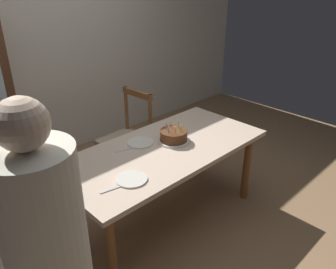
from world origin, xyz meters
The scene contains 11 objects.
ground centered at (0.00, 0.00, 0.00)m, with size 6.40×6.40×0.00m, color #93704C.
back_wall centered at (0.00, 1.85, 1.30)m, with size 6.40×0.10×2.60m, color silver.
dining_table centered at (0.00, 0.00, 0.64)m, with size 1.77×0.84×0.73m.
birthday_cake centered at (0.14, 0.02, 0.77)m, with size 0.28×0.28×0.17m.
plate_near_celebrant centered at (-0.49, -0.19, 0.73)m, with size 0.22×0.22×0.01m, color silver.
plate_far_side centered at (-0.09, 0.19, 0.73)m, with size 0.22×0.22×0.01m, color silver.
fork_near_celebrant centered at (-0.65, -0.19, 0.73)m, with size 0.18×0.02×0.01m, color silver.
fork_far_side centered at (-0.25, 0.18, 0.73)m, with size 0.18×0.02×0.01m, color silver.
chair_spindle_back centered at (0.18, 0.74, 0.46)m, with size 0.47×0.47×0.95m.
chair_upholstered centered at (-1.27, 0.11, 0.53)m, with size 0.49×0.49×0.95m.
person_celebrant centered at (-1.31, -0.72, 0.95)m, with size 0.32×0.32×1.66m.
Camera 1 is at (-1.65, -1.74, 2.01)m, focal length 35.62 mm.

